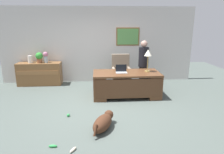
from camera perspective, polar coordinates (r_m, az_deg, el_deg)
The scene contains 15 objects.
ground_plane at distance 5.22m, azimuth -3.39°, elevation -8.91°, with size 12.00×12.00×0.00m, color #4C5651.
back_wall at distance 7.41m, azimuth -3.84°, elevation 9.10°, with size 7.00×0.16×2.70m.
desk at distance 5.92m, azimuth 4.14°, elevation -1.84°, with size 1.94×0.95×0.73m.
credenza at distance 7.51m, azimuth -19.88°, elevation 0.88°, with size 1.49×0.50×0.79m.
armchair at distance 6.80m, azimuth 2.55°, elevation 1.21°, with size 0.60×0.59×1.11m.
person_standing at distance 6.56m, azimuth 8.90°, elevation 3.47°, with size 0.32×0.32×1.60m.
dog_lying at distance 4.21m, azimuth -2.48°, elevation -12.76°, with size 0.56×0.78×0.30m.
laptop at distance 5.82m, azimuth 2.67°, elevation 1.83°, with size 0.32×0.22×0.22m.
desk_lamp at distance 5.94m, azimuth 10.23°, elevation 6.40°, with size 0.22×0.22×0.65m.
vase_with_flowers at distance 7.32m, azimuth -18.38°, elevation 5.60°, with size 0.17×0.17×0.38m.
vase_empty at distance 7.48m, azimuth -22.27°, elevation 4.70°, with size 0.15×0.15×0.25m, color silver.
potted_plant at distance 7.38m, azimuth -20.02°, elevation 5.35°, with size 0.24×0.24×0.36m.
dog_toy_ball at distance 4.88m, azimuth -12.34°, elevation -10.57°, with size 0.07×0.07×0.07m, color green.
dog_toy_bone at distance 3.70m, azimuth -11.04°, elevation -19.68°, with size 0.17×0.05×0.05m, color beige.
dog_toy_plush at distance 3.87m, azimuth -16.50°, elevation -18.36°, with size 0.15×0.05×0.05m, color green.
Camera 1 is at (-0.05, -4.77, 2.12)m, focal length 32.08 mm.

